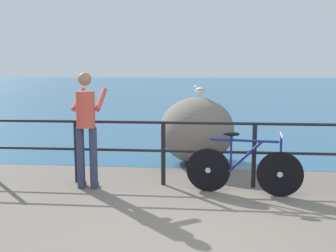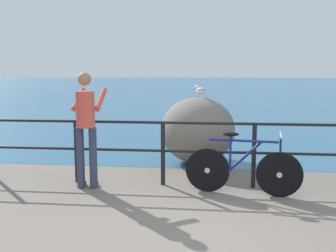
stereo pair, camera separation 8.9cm
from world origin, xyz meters
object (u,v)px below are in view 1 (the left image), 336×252
object	(u,v)px
bicycle	(243,168)
breakwater_boulder_main	(197,130)
person_at_railing	(86,125)
seagull	(200,90)

from	to	relation	value
bicycle	breakwater_boulder_main	distance (m)	2.11
bicycle	person_at_railing	bearing A→B (deg)	-173.85
bicycle	breakwater_boulder_main	size ratio (longest dim) A/B	1.02
bicycle	person_at_railing	xyz separation A→B (m)	(-2.37, 0.07, 0.60)
breakwater_boulder_main	seagull	world-z (taller)	seagull
person_at_railing	seagull	distance (m)	2.61
bicycle	person_at_railing	size ratio (longest dim) A/B	0.95
breakwater_boulder_main	seagull	distance (m)	0.79
seagull	breakwater_boulder_main	bearing A→B (deg)	105.93
breakwater_boulder_main	seagull	size ratio (longest dim) A/B	5.52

